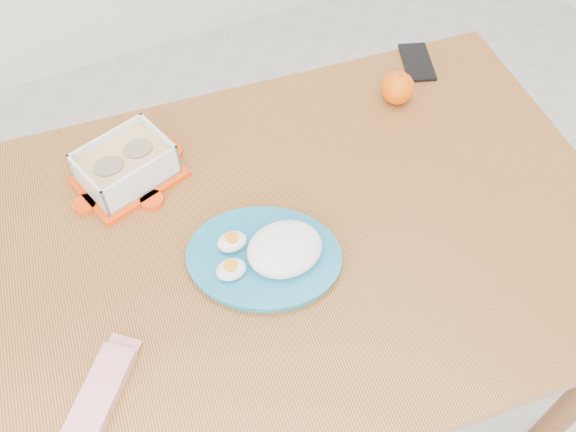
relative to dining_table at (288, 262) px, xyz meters
name	(u,v)px	position (x,y,z in m)	size (l,w,h in m)	color
ground	(360,420)	(0.14, -0.17, -0.66)	(3.50, 3.50, 0.00)	#B7B7B2
dining_table	(288,262)	(0.00, 0.00, 0.00)	(1.34, 0.97, 0.75)	#A7632F
food_container	(126,166)	(-0.23, 0.26, 0.13)	(0.23, 0.20, 0.08)	#F53E07
orange_fruit	(398,88)	(0.37, 0.23, 0.13)	(0.07, 0.07, 0.07)	#F74804
rice_plate	(270,253)	(-0.05, -0.04, 0.12)	(0.38, 0.38, 0.07)	teal
candy_bar	(91,414)	(-0.42, -0.18, 0.10)	(0.23, 0.06, 0.02)	#B3091E
smartphone	(417,62)	(0.48, 0.31, 0.10)	(0.06, 0.13, 0.01)	black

